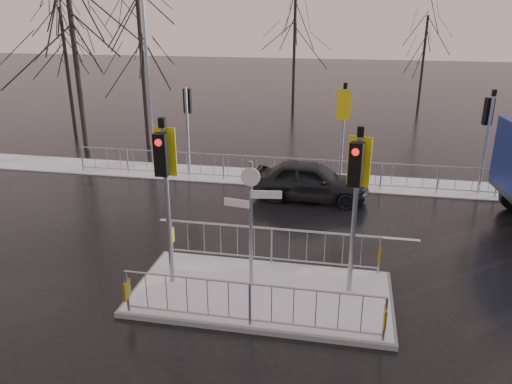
# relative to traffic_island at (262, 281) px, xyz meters

# --- Properties ---
(ground) EXTENTS (120.00, 120.00, 0.00)m
(ground) POSITION_rel_traffic_island_xyz_m (0.01, -0.01, -0.39)
(ground) COLOR black
(ground) RESTS_ON ground
(snow_verge) EXTENTS (30.00, 2.00, 0.04)m
(snow_verge) POSITION_rel_traffic_island_xyz_m (0.01, 8.59, -0.37)
(snow_verge) COLOR white
(snow_verge) RESTS_ON ground
(lane_markings) EXTENTS (8.00, 11.38, 0.01)m
(lane_markings) POSITION_rel_traffic_island_xyz_m (0.01, -0.34, -0.39)
(lane_markings) COLOR silver
(lane_markings) RESTS_ON ground
(traffic_island) EXTENTS (6.00, 3.04, 4.15)m
(traffic_island) POSITION_rel_traffic_island_xyz_m (0.00, 0.00, 0.00)
(traffic_island) COLOR slate
(traffic_island) RESTS_ON ground
(far_kerb_fixtures) EXTENTS (18.00, 0.65, 3.83)m
(far_kerb_fixtures) POSITION_rel_traffic_island_xyz_m (0.31, 8.08, 0.63)
(far_kerb_fixtures) COLOR #9499A1
(far_kerb_fixtures) RESTS_ON ground
(car_far_lane) EXTENTS (4.14, 1.84, 1.38)m
(car_far_lane) POSITION_rel_traffic_island_xyz_m (0.54, 6.56, 0.30)
(car_far_lane) COLOR black
(car_far_lane) RESTS_ON ground
(tree_near_a) EXTENTS (4.75, 4.75, 8.97)m
(tree_near_a) POSITION_rel_traffic_island_xyz_m (-10.49, 10.99, 5.72)
(tree_near_a) COLOR black
(tree_near_a) RESTS_ON ground
(tree_near_b) EXTENTS (4.00, 4.00, 7.55)m
(tree_near_b) POSITION_rel_traffic_island_xyz_m (-7.99, 12.49, 4.76)
(tree_near_b) COLOR black
(tree_near_b) RESTS_ON ground
(tree_near_c) EXTENTS (3.50, 3.50, 6.61)m
(tree_near_c) POSITION_rel_traffic_island_xyz_m (-12.49, 13.49, 4.11)
(tree_near_c) COLOR black
(tree_near_c) RESTS_ON ground
(tree_far_a) EXTENTS (3.75, 3.75, 7.08)m
(tree_far_a) POSITION_rel_traffic_island_xyz_m (-1.99, 21.99, 4.43)
(tree_far_a) COLOR black
(tree_far_a) RESTS_ON ground
(tree_far_b) EXTENTS (3.25, 3.25, 6.14)m
(tree_far_b) POSITION_rel_traffic_island_xyz_m (6.01, 23.99, 3.79)
(tree_far_b) COLOR black
(tree_far_b) RESTS_ON ground
(street_lamp_left) EXTENTS (1.25, 0.18, 8.20)m
(street_lamp_left) POSITION_rel_traffic_island_xyz_m (-6.42, 9.49, 4.10)
(street_lamp_left) COLOR #9499A1
(street_lamp_left) RESTS_ON ground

